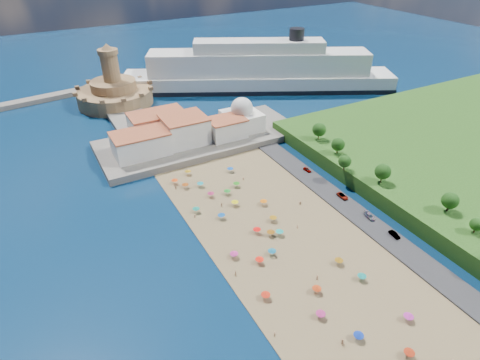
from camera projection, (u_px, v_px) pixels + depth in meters
ground at (267, 243)px, 122.95m from camera, size 700.00×700.00×0.00m
terrace at (201, 139)px, 180.42m from camera, size 90.00×36.00×3.00m
jetty at (131, 121)px, 197.67m from camera, size 18.00×70.00×2.40m
waterfront_buildings at (172, 131)px, 172.21m from camera, size 57.00×29.00×11.00m
domed_building at (242, 117)px, 183.03m from camera, size 16.00×16.00×15.00m
fortress at (114, 92)px, 217.03m from camera, size 40.00×40.00×32.40m
cruise_ship at (258, 72)px, 235.03m from camera, size 152.73×92.60×34.78m
beach_parasols at (283, 258)px, 114.33m from camera, size 31.00×116.82×2.20m
beachgoers at (274, 251)px, 118.65m from camera, size 37.45×101.32×1.79m
parked_cars at (353, 204)px, 138.22m from camera, size 2.61×48.91×1.36m
hillside_trees at (394, 179)px, 135.69m from camera, size 16.70×107.60×7.32m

